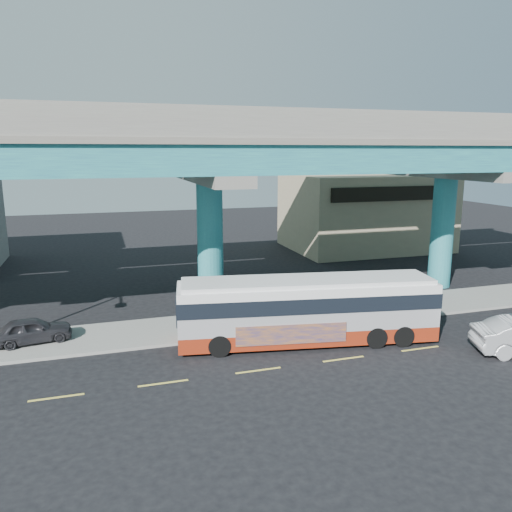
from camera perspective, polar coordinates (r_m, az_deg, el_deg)
name	(u,v)px	position (r m, az deg, el deg)	size (l,w,h in m)	color
ground	(256,368)	(21.95, 0.03, -12.64)	(120.00, 120.00, 0.00)	black
sidewalk	(225,324)	(26.84, -3.51, -7.82)	(70.00, 4.00, 0.15)	gray
lane_markings	(258,370)	(21.68, 0.27, -12.94)	(58.00, 0.12, 0.01)	#D8C64C
viaduct	(208,151)	(28.79, -5.50, 11.88)	(52.00, 12.40, 11.70)	#1F5977
building_beige	(365,212)	(48.71, 12.31, 4.99)	(14.00, 10.23, 7.00)	tan
transit_bus	(307,308)	(24.20, 5.89, -5.90)	(12.64, 4.65, 3.18)	maroon
parked_car	(32,330)	(26.27, -24.24, -7.74)	(3.77, 2.01, 1.22)	#2A2A2E
stop_sign	(260,290)	(25.37, 0.46, -3.96)	(0.84, 0.08, 2.79)	gray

